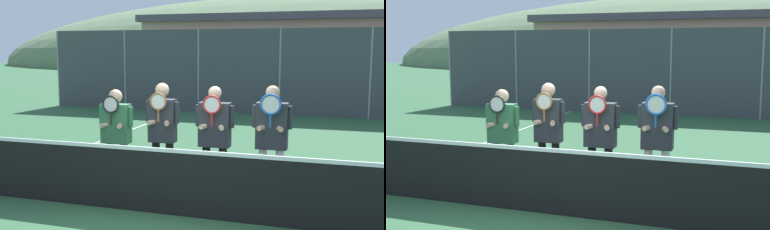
# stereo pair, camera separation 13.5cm
# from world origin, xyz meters

# --- Properties ---
(ground_plane) EXTENTS (120.00, 120.00, 0.00)m
(ground_plane) POSITION_xyz_m (0.00, 0.00, 0.00)
(ground_plane) COLOR #2D5B38
(hill_distant) EXTENTS (99.31, 55.17, 19.31)m
(hill_distant) POSITION_xyz_m (0.00, 63.79, 0.00)
(hill_distant) COLOR #5B7551
(hill_distant) RESTS_ON ground_plane
(clubhouse_building) EXTENTS (20.10, 5.50, 4.15)m
(clubhouse_building) POSITION_xyz_m (1.64, 19.90, 2.10)
(clubhouse_building) COLOR tan
(clubhouse_building) RESTS_ON ground_plane
(fence_back) EXTENTS (18.55, 0.06, 3.12)m
(fence_back) POSITION_xyz_m (0.00, 11.20, 1.56)
(fence_back) COLOR gray
(fence_back) RESTS_ON ground_plane
(tennis_net) EXTENTS (10.08, 0.09, 1.09)m
(tennis_net) POSITION_xyz_m (0.00, 0.00, 0.51)
(tennis_net) COLOR gray
(tennis_net) RESTS_ON ground_plane
(court_line_left_sideline) EXTENTS (0.05, 16.00, 0.01)m
(court_line_left_sideline) POSITION_xyz_m (-3.75, 3.00, 0.00)
(court_line_left_sideline) COLOR white
(court_line_left_sideline) RESTS_ON ground_plane
(player_leftmost) EXTENTS (0.62, 0.34, 1.74)m
(player_leftmost) POSITION_xyz_m (-1.32, 0.85, 1.05)
(player_leftmost) COLOR #232838
(player_leftmost) RESTS_ON ground_plane
(player_center_left) EXTENTS (0.57, 0.34, 1.86)m
(player_center_left) POSITION_xyz_m (-0.49, 0.88, 1.11)
(player_center_left) COLOR black
(player_center_left) RESTS_ON ground_plane
(player_center_right) EXTENTS (0.63, 0.34, 1.83)m
(player_center_right) POSITION_xyz_m (0.40, 0.85, 1.09)
(player_center_right) COLOR black
(player_center_right) RESTS_ON ground_plane
(player_rightmost) EXTENTS (0.61, 0.34, 1.86)m
(player_rightmost) POSITION_xyz_m (1.29, 0.89, 1.11)
(player_rightmost) COLOR white
(player_rightmost) RESTS_ON ground_plane
(car_far_left) EXTENTS (4.56, 2.03, 1.66)m
(car_far_left) POSITION_xyz_m (-5.82, 14.13, 0.86)
(car_far_left) COLOR black
(car_far_left) RESTS_ON ground_plane
(car_left_of_center) EXTENTS (4.53, 2.04, 1.90)m
(car_left_of_center) POSITION_xyz_m (-0.74, 14.20, 0.96)
(car_left_of_center) COLOR black
(car_left_of_center) RESTS_ON ground_plane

